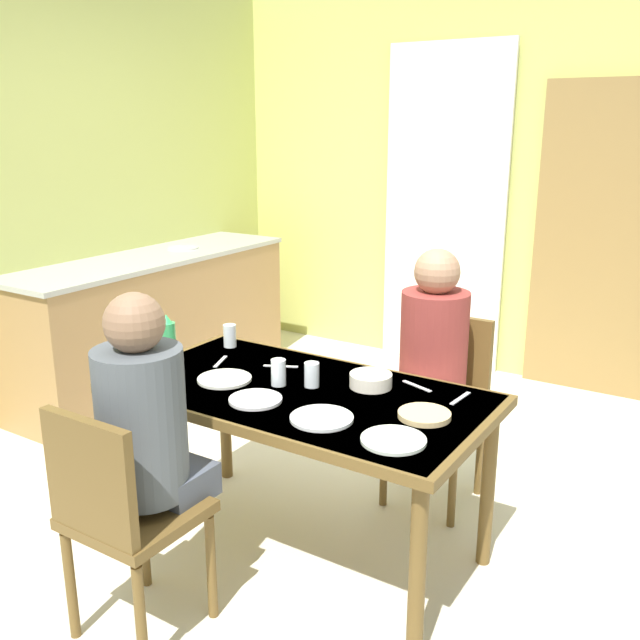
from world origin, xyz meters
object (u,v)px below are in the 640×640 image
person_far_diner (432,347)px  person_near_diner (145,418)px  water_bottle_green_near (168,347)px  serving_bowl_center (371,380)px  chair_near_diner (120,511)px  kitchen_counter (155,322)px  chair_far_diner (442,397)px  dining_table (300,407)px

person_far_diner → person_near_diner: bearing=67.8°
water_bottle_green_near → serving_bowl_center: water_bottle_green_near is taller
person_near_diner → chair_near_diner: bearing=-90.0°
kitchen_counter → chair_far_diner: (2.19, -0.32, 0.05)m
chair_near_diner → person_near_diner: person_near_diner is taller
serving_bowl_center → person_far_diner: bearing=80.8°
water_bottle_green_near → serving_bowl_center: bearing=23.9°
dining_table → serving_bowl_center: size_ratio=8.79×
kitchen_counter → dining_table: bearing=-29.5°
kitchen_counter → person_far_diner: (2.19, -0.46, 0.33)m
dining_table → kitchen_counter: bearing=150.5°
kitchen_counter → chair_far_diner: size_ratio=2.40×
dining_table → serving_bowl_center: serving_bowl_center is taller
person_near_diner → serving_bowl_center: (0.43, 0.80, -0.03)m
person_near_diner → serving_bowl_center: bearing=61.4°
person_far_diner → serving_bowl_center: bearing=80.8°
chair_near_diner → chair_far_diner: 1.59m
water_bottle_green_near → dining_table: bearing=16.6°
kitchen_counter → person_far_diner: person_far_diner is taller
kitchen_counter → dining_table: 2.19m
person_far_diner → chair_near_diner: bearing=69.8°
person_far_diner → serving_bowl_center: (-0.07, -0.44, -0.03)m
dining_table → water_bottle_green_near: (-0.54, -0.16, 0.20)m
kitchen_counter → chair_near_diner: 2.49m
chair_near_diner → person_far_diner: person_far_diner is taller
dining_table → chair_far_diner: size_ratio=1.72×
chair_near_diner → water_bottle_green_near: size_ratio=3.28×
kitchen_counter → chair_far_diner: bearing=-8.3°
kitchen_counter → serving_bowl_center: (2.12, -0.90, 0.30)m
person_far_diner → serving_bowl_center: size_ratio=4.53×
dining_table → person_near_diner: 0.67m
person_near_diner → chair_far_diner: bearing=69.8°
dining_table → chair_far_diner: 0.82m
chair_far_diner → water_bottle_green_near: water_bottle_green_near is taller
dining_table → person_near_diner: size_ratio=1.94×
person_far_diner → water_bottle_green_near: bearing=43.0°
dining_table → person_far_diner: 0.70m
dining_table → chair_near_diner: bearing=-105.7°
person_far_diner → water_bottle_green_near: 1.14m
dining_table → person_far_diner: person_far_diner is taller
chair_near_diner → person_far_diner: (0.50, 1.37, 0.28)m
kitchen_counter → chair_far_diner: 2.22m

